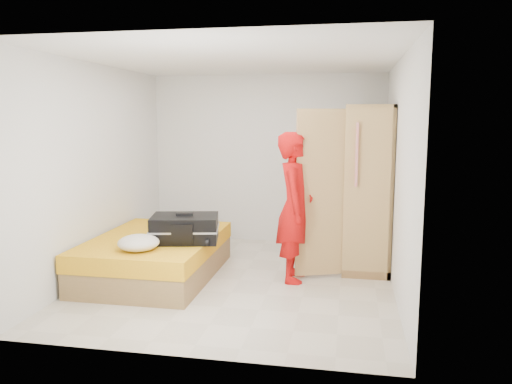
% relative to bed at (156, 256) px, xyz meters
% --- Properties ---
extents(room, '(4.00, 4.02, 2.60)m').
position_rel_bed_xyz_m(room, '(1.05, 0.04, 1.05)').
color(room, beige).
rests_on(room, ground).
extents(bed, '(1.42, 2.02, 0.50)m').
position_rel_bed_xyz_m(bed, '(0.00, 0.00, 0.00)').
color(bed, olive).
rests_on(bed, ground).
extents(wardrobe, '(1.14, 1.39, 2.10)m').
position_rel_bed_xyz_m(wardrobe, '(2.50, 0.88, 0.75)').
color(wardrobe, tan).
rests_on(wardrobe, ground).
extents(person, '(0.46, 0.67, 1.78)m').
position_rel_bed_xyz_m(person, '(1.69, 0.19, 0.64)').
color(person, red).
rests_on(person, ground).
extents(suitcase, '(0.89, 0.72, 0.34)m').
position_rel_bed_xyz_m(suitcase, '(0.43, -0.14, 0.40)').
color(suitcase, black).
rests_on(suitcase, bed).
extents(round_cushion, '(0.46, 0.46, 0.17)m').
position_rel_bed_xyz_m(round_cushion, '(0.06, -0.64, 0.34)').
color(round_cushion, beige).
rests_on(round_cushion, bed).
extents(pillow, '(0.60, 0.39, 0.10)m').
position_rel_bed_xyz_m(pillow, '(0.18, 0.85, 0.30)').
color(pillow, beige).
rests_on(pillow, bed).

